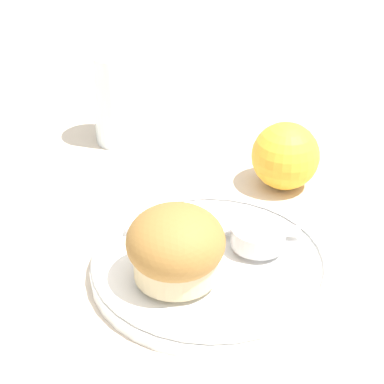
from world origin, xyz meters
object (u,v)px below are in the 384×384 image
at_px(butter_knife, 213,229).
at_px(juice_glass, 120,98).
at_px(muffin, 176,247).
at_px(orange_fruit, 285,156).

relative_size(butter_knife, juice_glass, 1.46).
xyz_separation_m(muffin, orange_fruit, (0.08, 0.21, -0.01)).
relative_size(muffin, juice_glass, 0.74).
bearing_deg(muffin, juice_glass, 117.01).
xyz_separation_m(muffin, juice_glass, (-0.14, 0.28, 0.01)).
xyz_separation_m(muffin, butter_knife, (0.02, 0.07, -0.03)).
relative_size(muffin, orange_fruit, 1.13).
bearing_deg(butter_knife, orange_fruit, 57.26).
height_order(muffin, butter_knife, muffin).
xyz_separation_m(orange_fruit, juice_glass, (-0.22, 0.07, 0.02)).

